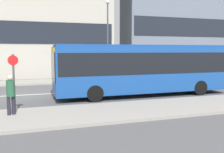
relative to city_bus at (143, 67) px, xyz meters
name	(u,v)px	position (x,y,z in m)	size (l,w,h in m)	color
ground_plane	(24,95)	(-7.40, 2.43, -1.87)	(120.00, 120.00, 0.00)	#4F4F51
sidewalk_near	(20,119)	(-7.40, -3.82, -1.81)	(44.00, 3.50, 0.13)	gray
sidewalk_far	(26,82)	(-7.40, 8.68, -1.81)	(44.00, 3.50, 0.13)	gray
lane_centerline	(24,95)	(-7.40, 2.43, -1.87)	(41.80, 0.16, 0.01)	silver
city_bus	(143,67)	(0.00, 0.00, 0.00)	(11.41, 2.53, 3.25)	#194793
parked_car_0	(171,74)	(5.66, 5.92, -1.21)	(4.60, 1.84, 1.41)	black
parked_car_1	(219,73)	(11.29, 5.95, -1.22)	(4.30, 1.83, 1.38)	silver
pedestrian_near_stop	(11,92)	(-7.78, -3.24, -0.75)	(0.34, 0.34, 1.73)	#23232D
bus_stop_sign	(14,79)	(-7.65, -2.91, -0.21)	(0.44, 0.12, 2.62)	#4C4C51
street_lamp	(108,32)	(-0.15, 7.36, 2.67)	(0.36, 0.36, 7.28)	#4C4C51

